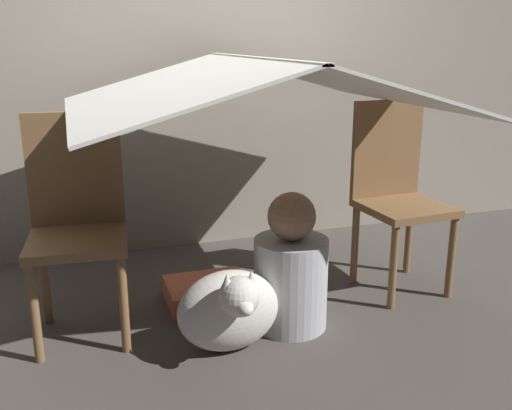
# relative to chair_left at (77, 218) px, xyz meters

# --- Properties ---
(ground_plane) EXTENTS (8.80, 8.80, 0.00)m
(ground_plane) POSITION_rel_chair_left_xyz_m (0.74, -0.15, -0.49)
(ground_plane) COLOR #47423D
(wall_back) EXTENTS (7.00, 0.05, 2.50)m
(wall_back) POSITION_rel_chair_left_xyz_m (0.74, 0.91, 0.76)
(wall_back) COLOR gray
(wall_back) RESTS_ON ground_plane
(chair_left) EXTENTS (0.41, 0.41, 0.91)m
(chair_left) POSITION_rel_chair_left_xyz_m (0.00, 0.00, 0.00)
(chair_left) COLOR brown
(chair_left) RESTS_ON ground_plane
(chair_right) EXTENTS (0.41, 0.41, 0.91)m
(chair_right) POSITION_rel_chair_left_xyz_m (1.49, 0.00, 0.00)
(chair_right) COLOR brown
(chair_right) RESTS_ON ground_plane
(sheet_canopy) EXTENTS (1.50, 1.37, 0.22)m
(sheet_canopy) POSITION_rel_chair_left_xyz_m (0.74, -0.07, 0.53)
(sheet_canopy) COLOR silver
(person_front) EXTENTS (0.31, 0.31, 0.60)m
(person_front) POSITION_rel_chair_left_xyz_m (0.84, -0.25, -0.24)
(person_front) COLOR #B2B2B7
(person_front) RESTS_ON ground_plane
(dog) EXTENTS (0.41, 0.37, 0.39)m
(dog) POSITION_rel_chair_left_xyz_m (0.53, -0.38, -0.31)
(dog) COLOR silver
(dog) RESTS_ON ground_plane
(floor_cushion) EXTENTS (0.38, 0.30, 0.10)m
(floor_cushion) POSITION_rel_chair_left_xyz_m (0.55, 0.08, -0.44)
(floor_cushion) COLOR #CC664C
(floor_cushion) RESTS_ON ground_plane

